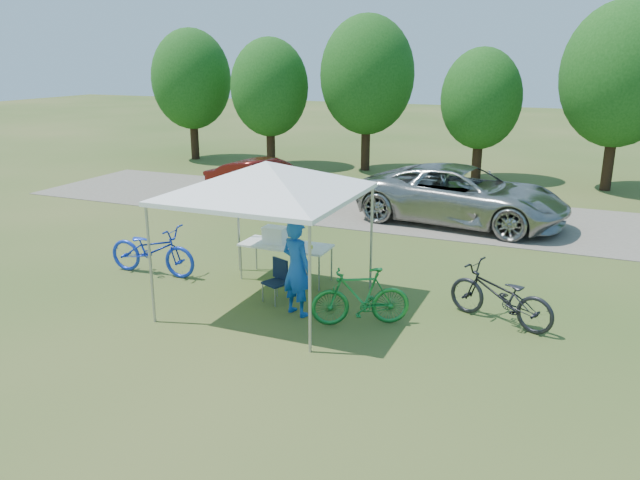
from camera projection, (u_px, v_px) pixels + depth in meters
The scene contains 14 objects.
ground at pixel (270, 304), 11.79m from camera, with size 100.00×100.00×0.00m, color #2D5119.
gravel_strip at pixel (391, 210), 18.85m from camera, with size 24.00×5.00×0.02m, color gray.
canopy at pixel (266, 165), 11.03m from camera, with size 4.53×4.53×3.00m.
treeline at pixel (433, 83), 23.29m from camera, with size 24.89×4.28×6.30m.
folding_table at pixel (286, 246), 12.88m from camera, with size 1.88×0.78×0.77m.
folding_chair at pixel (278, 277), 11.87m from camera, with size 0.53×0.56×0.80m.
cooler at pixel (275, 235), 12.91m from camera, with size 0.48×0.33×0.35m.
ice_cream_cup at pixel (311, 247), 12.60m from camera, with size 0.08×0.08×0.06m, color yellow.
cyclist at pixel (297, 268), 11.11m from camera, with size 0.65×0.42×1.77m, color #164FB5.
bike_blue at pixel (152, 250), 13.28m from camera, with size 0.72×2.05×1.08m, color #1633C2.
bike_green at pixel (360, 297), 10.77m from camera, with size 0.49×1.72×1.03m, color #1B7A30.
bike_dark at pixel (500, 295), 10.83m from camera, with size 0.69×1.97×1.03m, color black.
minivan at pixel (462, 195), 17.22m from camera, with size 2.63×5.71×1.59m, color #9E9F9A.
sedan at pixel (268, 182), 19.50m from camera, with size 1.43×4.10×1.35m, color #55110E.
Camera 1 is at (5.14, -9.71, 4.53)m, focal length 35.00 mm.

